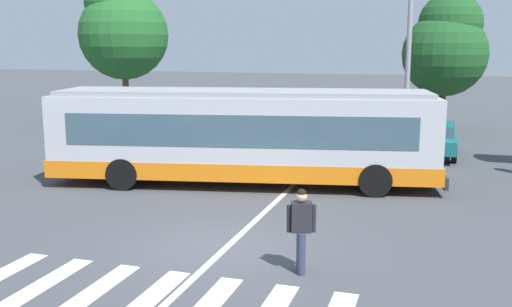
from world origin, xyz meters
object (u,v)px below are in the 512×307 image
(parked_car_charcoal, at_px, (245,129))
(parked_car_teal, at_px, (433,137))
(pedestrian_crossing_street, at_px, (301,226))
(city_transit_bus, at_px, (243,136))
(twin_arm_street_lamp, at_px, (411,2))
(background_tree_left, at_px, (122,26))
(parked_car_blue, at_px, (192,126))
(background_tree_right, at_px, (446,45))
(parked_car_red, at_px, (369,134))
(parked_car_silver, at_px, (306,130))

(parked_car_charcoal, relative_size, parked_car_teal, 1.02)
(pedestrian_crossing_street, distance_m, parked_car_teal, 14.10)
(city_transit_bus, relative_size, twin_arm_street_lamp, 1.26)
(city_transit_bus, bearing_deg, background_tree_left, 132.53)
(parked_car_blue, height_order, parked_car_teal, same)
(pedestrian_crossing_street, xyz_separation_m, background_tree_right, (2.59, 21.20, 3.48))
(background_tree_left, bearing_deg, parked_car_red, -20.49)
(parked_car_blue, distance_m, background_tree_left, 9.86)
(city_transit_bus, relative_size, parked_car_silver, 2.78)
(parked_car_charcoal, bearing_deg, background_tree_right, 41.96)
(city_transit_bus, bearing_deg, parked_car_blue, 124.74)
(parked_car_blue, relative_size, background_tree_left, 0.53)
(parked_car_charcoal, distance_m, background_tree_left, 11.97)
(twin_arm_street_lamp, distance_m, background_tree_right, 7.95)
(city_transit_bus, xyz_separation_m, parked_car_red, (3.21, 7.10, -0.82))
(parked_car_silver, relative_size, parked_car_teal, 1.01)
(city_transit_bus, distance_m, background_tree_right, 15.89)
(parked_car_silver, height_order, background_tree_left, background_tree_left)
(background_tree_right, bearing_deg, parked_car_teal, -92.66)
(background_tree_left, distance_m, background_tree_right, 17.83)
(city_transit_bus, bearing_deg, parked_car_red, 65.70)
(parked_car_silver, distance_m, twin_arm_street_lamp, 6.86)
(parked_car_charcoal, bearing_deg, parked_car_blue, 174.05)
(parked_car_red, bearing_deg, twin_arm_street_lamp, -13.54)
(parked_car_charcoal, xyz_separation_m, parked_car_red, (5.46, 0.25, 0.00))
(city_transit_bus, relative_size, parked_car_red, 2.77)
(parked_car_silver, height_order, twin_arm_street_lamp, twin_arm_street_lamp)
(city_transit_bus, height_order, background_tree_left, background_tree_left)
(parked_car_red, xyz_separation_m, twin_arm_street_lamp, (1.47, -0.35, 5.35))
(pedestrian_crossing_street, distance_m, parked_car_charcoal, 14.85)
(city_transit_bus, distance_m, background_tree_left, 17.59)
(parked_car_blue, bearing_deg, twin_arm_street_lamp, -2.30)
(pedestrian_crossing_street, height_order, background_tree_left, background_tree_left)
(city_transit_bus, height_order, parked_car_charcoal, city_transit_bus)
(parked_car_red, distance_m, background_tree_left, 16.50)
(parked_car_blue, xyz_separation_m, twin_arm_street_lamp, (9.62, -0.39, 5.35))
(twin_arm_street_lamp, bearing_deg, background_tree_right, 79.27)
(background_tree_right, bearing_deg, pedestrian_crossing_street, -96.97)
(pedestrian_crossing_street, distance_m, parked_car_silver, 14.52)
(parked_car_teal, distance_m, background_tree_right, 8.16)
(city_transit_bus, xyz_separation_m, background_tree_left, (-11.59, 12.63, 3.97))
(parked_car_teal, height_order, background_tree_left, background_tree_left)
(parked_car_blue, bearing_deg, background_tree_left, 140.38)
(parked_car_charcoal, bearing_deg, background_tree_left, 148.26)
(parked_car_red, bearing_deg, background_tree_left, 159.51)
(pedestrian_crossing_street, height_order, parked_car_red, pedestrian_crossing_street)
(city_transit_bus, xyz_separation_m, parked_car_blue, (-4.95, 7.14, -0.82))
(parked_car_silver, xyz_separation_m, parked_car_red, (2.79, -0.27, 0.00))
(pedestrian_crossing_street, xyz_separation_m, parked_car_charcoal, (-5.78, 13.67, -0.20))
(city_transit_bus, bearing_deg, parked_car_silver, 86.72)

